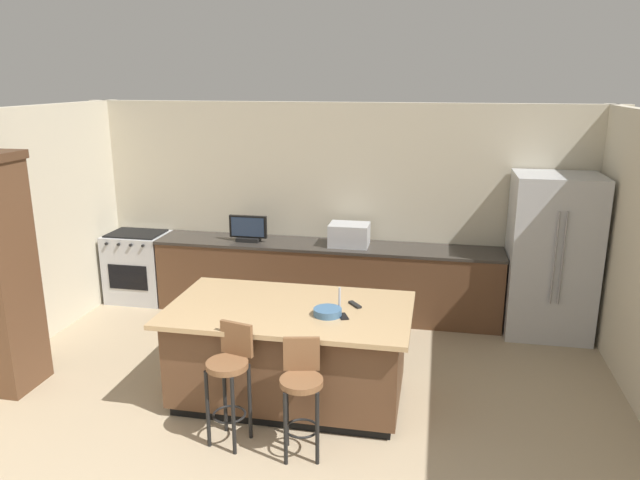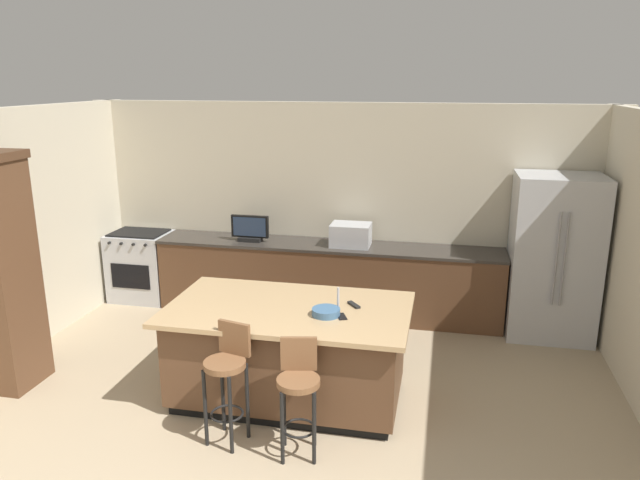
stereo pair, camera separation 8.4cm
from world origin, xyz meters
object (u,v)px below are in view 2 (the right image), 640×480
at_px(fruit_bowl, 326,312).
at_px(bar_stool_left, 228,373).
at_px(cell_phone, 342,316).
at_px(range_oven, 142,266).
at_px(tv_monitor, 250,229).
at_px(tv_remote, 354,305).
at_px(bar_stool_right, 299,389).
at_px(microwave, 351,235).
at_px(kitchen_island, 289,352).
at_px(refrigerator, 553,257).

bearing_deg(fruit_bowl, bar_stool_left, -136.94).
relative_size(fruit_bowl, cell_phone, 1.65).
height_order(range_oven, tv_monitor, tv_monitor).
relative_size(bar_stool_left, cell_phone, 6.69).
bearing_deg(tv_remote, bar_stool_left, -172.63).
distance_m(range_oven, bar_stool_left, 3.69).
bearing_deg(bar_stool_right, bar_stool_left, 163.43).
relative_size(range_oven, bar_stool_left, 0.93).
xyz_separation_m(fruit_bowl, tv_remote, (0.20, 0.27, -0.02)).
xyz_separation_m(microwave, fruit_bowl, (0.14, -2.23, -0.11)).
bearing_deg(kitchen_island, refrigerator, 38.28).
relative_size(kitchen_island, tv_monitor, 4.57).
bearing_deg(kitchen_island, range_oven, 141.02).
distance_m(range_oven, microwave, 2.90).
xyz_separation_m(range_oven, bar_stool_left, (2.30, -2.87, 0.14)).
bearing_deg(tv_remote, tv_monitor, 91.96).
xyz_separation_m(kitchen_island, bar_stool_left, (-0.31, -0.76, 0.14)).
bearing_deg(refrigerator, bar_stool_right, -128.79).
relative_size(tv_monitor, tv_remote, 2.83).
relative_size(bar_stool_right, fruit_bowl, 3.81).
height_order(microwave, cell_phone, microwave).
height_order(bar_stool_right, tv_remote, bar_stool_right).
relative_size(kitchen_island, range_oven, 2.36).
relative_size(refrigerator, bar_stool_left, 1.87).
relative_size(refrigerator, cell_phone, 12.53).
bearing_deg(refrigerator, cell_phone, -133.71).
bearing_deg(bar_stool_right, cell_phone, 60.43).
relative_size(tv_monitor, bar_stool_right, 0.51).
height_order(fruit_bowl, tv_remote, fruit_bowl).
bearing_deg(microwave, fruit_bowl, -86.29).
xyz_separation_m(bar_stool_left, cell_phone, (0.82, 0.63, 0.31)).
xyz_separation_m(bar_stool_left, fruit_bowl, (0.68, 0.64, 0.33)).
bearing_deg(bar_stool_right, microwave, 79.48).
xyz_separation_m(microwave, cell_phone, (0.28, -2.24, -0.14)).
distance_m(refrigerator, tv_remote, 2.75).
height_order(microwave, tv_monitor, tv_monitor).
distance_m(fruit_bowl, tv_remote, 0.34).
xyz_separation_m(microwave, bar_stool_right, (0.07, -2.92, -0.49)).
bearing_deg(tv_remote, kitchen_island, 156.54).
relative_size(refrigerator, tv_monitor, 3.91).
bearing_deg(tv_remote, bar_stool_right, -144.75).
height_order(tv_monitor, fruit_bowl, tv_monitor).
bearing_deg(bar_stool_left, tv_remote, 59.68).
relative_size(refrigerator, bar_stool_right, 1.99).
bearing_deg(bar_stool_right, fruit_bowl, 71.65).
bearing_deg(cell_phone, tv_remote, 53.73).
bearing_deg(fruit_bowl, tv_monitor, 123.05).
relative_size(tv_monitor, bar_stool_left, 0.48).
bearing_deg(bar_stool_left, cell_phone, 51.41).
distance_m(microwave, tv_monitor, 1.28).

